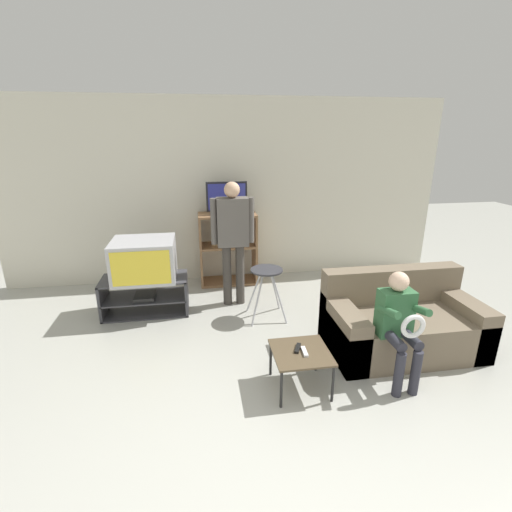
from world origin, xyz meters
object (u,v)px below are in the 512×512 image
object	(u,v)px
television_flat	(227,199)
couch	(401,323)
tv_stand	(146,296)
media_shelf	(228,248)
person_seated_child	(399,320)
folding_stool	(267,277)
remote_control_black	(298,348)
remote_control_white	(304,352)
television_main	(144,260)
person_standing_adult	(233,233)
snack_table	(301,355)

from	to	relation	value
television_flat	couch	bearing A→B (deg)	-51.97
tv_stand	media_shelf	world-z (taller)	media_shelf
media_shelf	person_seated_child	size ratio (longest dim) A/B	1.03
media_shelf	tv_stand	bearing A→B (deg)	-143.29
folding_stool	remote_control_black	distance (m)	1.30
remote_control_black	couch	distance (m)	1.28
television_flat	folding_stool	bearing A→B (deg)	-73.12
remote_control_white	couch	xyz separation A→B (m)	(1.16, 0.48, -0.10)
tv_stand	television_main	xyz separation A→B (m)	(0.03, -0.01, 0.47)
media_shelf	person_standing_adult	bearing A→B (deg)	-89.51
remote_control_black	person_standing_adult	distance (m)	1.87
television_flat	couch	distance (m)	2.74
remote_control_white	couch	bearing A→B (deg)	26.03
television_main	television_flat	distance (m)	1.44
remote_control_black	folding_stool	bearing A→B (deg)	115.15
television_flat	folding_stool	size ratio (longest dim) A/B	0.91
media_shelf	person_standing_adult	distance (m)	0.84
television_main	television_flat	xyz separation A→B (m)	(1.06, 0.80, 0.56)
remote_control_white	person_seated_child	distance (m)	0.86
television_flat	person_standing_adult	distance (m)	0.77
remote_control_white	person_seated_child	world-z (taller)	person_seated_child
folding_stool	snack_table	world-z (taller)	folding_stool
folding_stool	person_standing_adult	distance (m)	0.71
person_standing_adult	television_main	bearing A→B (deg)	-175.11
couch	media_shelf	bearing A→B (deg)	127.78
snack_table	remote_control_white	distance (m)	0.06
tv_stand	person_standing_adult	xyz separation A→B (m)	(1.09, 0.08, 0.73)
remote_control_white	media_shelf	bearing A→B (deg)	102.90
snack_table	couch	size ratio (longest dim) A/B	0.32
remote_control_black	person_standing_adult	xyz separation A→B (m)	(-0.37, 1.73, 0.58)
television_flat	person_standing_adult	size ratio (longest dim) A/B	0.36
television_flat	couch	size ratio (longest dim) A/B	0.38
person_standing_adult	person_seated_child	xyz separation A→B (m)	(1.25, -1.78, -0.36)
person_standing_adult	tv_stand	bearing A→B (deg)	-175.56
television_main	remote_control_black	xyz separation A→B (m)	(1.44, -1.64, -0.32)
person_seated_child	person_standing_adult	bearing A→B (deg)	125.01
television_main	television_flat	world-z (taller)	television_flat
remote_control_white	person_standing_adult	xyz separation A→B (m)	(-0.41, 1.79, 0.58)
media_shelf	couch	xyz separation A→B (m)	(1.58, -2.04, -0.26)
media_shelf	remote_control_black	bearing A→B (deg)	-81.31
media_shelf	television_flat	distance (m)	0.72
remote_control_black	couch	bearing A→B (deg)	43.28
person_seated_child	remote_control_white	bearing A→B (deg)	-179.05
television_main	remote_control_black	bearing A→B (deg)	-48.82
person_standing_adult	folding_stool	bearing A→B (deg)	-52.21
folding_stool	person_standing_adult	size ratio (longest dim) A/B	0.39
tv_stand	person_standing_adult	world-z (taller)	person_standing_adult
television_main	television_flat	bearing A→B (deg)	36.92
folding_stool	person_seated_child	bearing A→B (deg)	-55.95
media_shelf	television_flat	bearing A→B (deg)	-87.44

